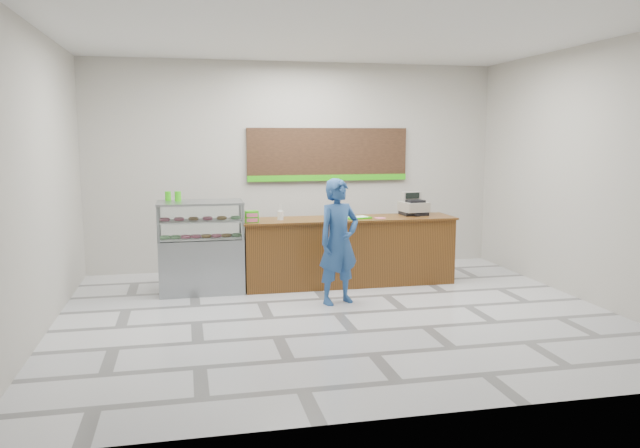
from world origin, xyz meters
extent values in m
plane|color=silver|center=(0.00, 0.00, 0.00)|extent=(7.00, 7.00, 0.00)
plane|color=#B5B0A6|center=(0.00, 3.00, 1.75)|extent=(7.00, 0.00, 7.00)
plane|color=silver|center=(0.00, 0.00, 3.50)|extent=(7.00, 7.00, 0.00)
cube|color=brown|center=(0.55, 1.55, 0.50)|extent=(3.20, 0.70, 1.00)
cube|color=brown|center=(0.55, 1.55, 1.01)|extent=(3.26, 0.76, 0.03)
cube|color=gray|center=(-1.67, 1.55, 0.40)|extent=(1.20, 0.70, 0.80)
cube|color=white|center=(-1.67, 1.55, 1.05)|extent=(1.20, 0.70, 0.50)
cube|color=gray|center=(-1.67, 1.55, 1.31)|extent=(1.22, 0.72, 0.03)
cube|color=silver|center=(-1.67, 1.55, 0.82)|extent=(1.14, 0.64, 0.02)
cube|color=silver|center=(-1.67, 1.55, 1.06)|extent=(1.14, 0.64, 0.02)
torus|color=#77C679|center=(-2.17, 1.45, 0.85)|extent=(0.15, 0.15, 0.05)
torus|color=#77C679|center=(-2.03, 1.45, 0.85)|extent=(0.15, 0.15, 0.05)
torus|color=#E15E84|center=(-1.88, 1.45, 0.85)|extent=(0.15, 0.15, 0.05)
torus|color=#E15E84|center=(-1.74, 1.45, 0.85)|extent=(0.15, 0.15, 0.05)
torus|color=#A97739|center=(-1.60, 1.45, 0.85)|extent=(0.15, 0.15, 0.05)
torus|color=#E15E84|center=(-1.46, 1.45, 0.85)|extent=(0.15, 0.15, 0.05)
torus|color=#A97739|center=(-1.31, 1.45, 0.85)|extent=(0.15, 0.15, 0.05)
torus|color=#77C679|center=(-1.17, 1.45, 0.85)|extent=(0.15, 0.15, 0.05)
torus|color=#E15E84|center=(-2.17, 1.60, 1.09)|extent=(0.15, 0.15, 0.05)
torus|color=#E15E84|center=(-1.97, 1.60, 1.09)|extent=(0.15, 0.15, 0.05)
torus|color=#A97739|center=(-1.77, 1.60, 1.09)|extent=(0.15, 0.15, 0.05)
torus|color=#E15E84|center=(-1.57, 1.60, 1.09)|extent=(0.15, 0.15, 0.05)
torus|color=#A97739|center=(-1.37, 1.60, 1.09)|extent=(0.15, 0.15, 0.05)
torus|color=#77C679|center=(-1.17, 1.60, 1.09)|extent=(0.15, 0.15, 0.05)
cube|color=black|center=(0.55, 2.96, 1.95)|extent=(2.80, 0.05, 0.90)
cube|color=#34C112|center=(0.55, 2.93, 1.55)|extent=(2.80, 0.02, 0.10)
cube|color=black|center=(1.64, 1.68, 1.06)|extent=(0.38, 0.38, 0.06)
cube|color=gray|center=(1.64, 1.68, 1.16)|extent=(0.43, 0.45, 0.15)
cube|color=black|center=(1.64, 1.60, 1.26)|extent=(0.29, 0.23, 0.04)
cube|color=gray|center=(1.64, 1.79, 1.31)|extent=(0.33, 0.14, 0.15)
cube|color=black|center=(1.64, 1.74, 1.33)|extent=(0.24, 0.05, 0.09)
cube|color=black|center=(1.60, 1.52, 1.05)|extent=(0.11, 0.17, 0.04)
cube|color=#25C504|center=(0.66, 1.49, 1.04)|extent=(0.44, 0.36, 0.02)
cube|color=white|center=(0.68, 1.49, 1.05)|extent=(0.31, 0.25, 0.00)
cube|color=white|center=(-0.93, 1.57, 1.09)|extent=(0.19, 0.19, 0.13)
cylinder|color=silver|center=(-0.51, 1.53, 1.10)|extent=(0.09, 0.09, 0.13)
cube|color=#34C112|center=(-0.95, 1.35, 1.11)|extent=(0.19, 0.13, 0.17)
cylinder|color=#E15E84|center=(1.01, 1.41, 1.03)|extent=(0.17, 0.17, 0.00)
cylinder|color=#34C112|center=(-2.12, 1.78, 1.40)|extent=(0.09, 0.09, 0.13)
cylinder|color=#34C112|center=(-1.98, 1.66, 1.40)|extent=(0.09, 0.09, 0.14)
imported|color=navy|center=(0.13, 0.52, 0.85)|extent=(0.72, 0.60, 1.70)
camera|label=1|loc=(-1.88, -7.53, 2.27)|focal=35.00mm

